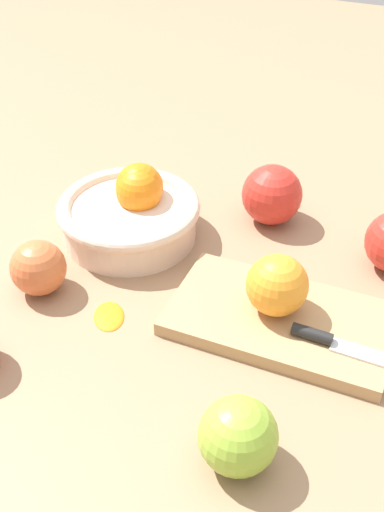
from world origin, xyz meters
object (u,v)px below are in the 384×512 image
(bowl, at_px, (131,212))
(apple_front_right, at_px, (238,436))
(apple_front_left_2, at_px, (38,268))
(apple_back_right_2, at_px, (272,195))
(cutting_board, at_px, (281,320))
(orange_on_board, at_px, (277,285))
(knife, at_px, (342,345))

(bowl, bearing_deg, apple_front_right, -50.01)
(apple_front_left_2, distance_m, apple_back_right_2, 0.33)
(apple_front_left_2, bearing_deg, bowl, 69.11)
(cutting_board, bearing_deg, apple_front_left_2, -171.37)
(cutting_board, relative_size, apple_front_left_2, 3.75)
(bowl, bearing_deg, orange_on_board, -22.28)
(orange_on_board, distance_m, apple_front_left_2, 0.29)
(knife, bearing_deg, apple_front_left_2, -177.46)
(cutting_board, xyz_separation_m, apple_front_left_2, (-0.29, -0.04, 0.03))
(bowl, xyz_separation_m, apple_front_left_2, (-0.06, -0.14, -0.00))
(knife, bearing_deg, bowl, 157.52)
(cutting_board, height_order, apple_front_left_2, apple_front_left_2)
(cutting_board, relative_size, knife, 1.64)
(apple_back_right_2, bearing_deg, apple_front_left_2, -131.85)
(orange_on_board, height_order, apple_front_left_2, orange_on_board)
(bowl, height_order, cutting_board, bowl)
(orange_on_board, height_order, apple_back_right_2, orange_on_board)
(orange_on_board, height_order, apple_front_right, orange_on_board)
(bowl, height_order, orange_on_board, bowl)
(knife, height_order, apple_front_right, apple_front_right)
(cutting_board, distance_m, apple_front_right, 0.20)
(orange_on_board, relative_size, apple_front_left_2, 1.05)
(orange_on_board, bearing_deg, apple_back_right_2, 107.31)
(orange_on_board, relative_size, apple_front_right, 0.95)
(bowl, distance_m, apple_front_left_2, 0.15)
(cutting_board, height_order, apple_back_right_2, apple_back_right_2)
(cutting_board, bearing_deg, apple_front_right, -87.15)
(bowl, height_order, apple_back_right_2, bowl)
(cutting_board, distance_m, knife, 0.08)
(knife, height_order, apple_back_right_2, apple_back_right_2)
(orange_on_board, relative_size, apple_back_right_2, 0.85)
(apple_front_right, bearing_deg, apple_back_right_2, 101.49)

